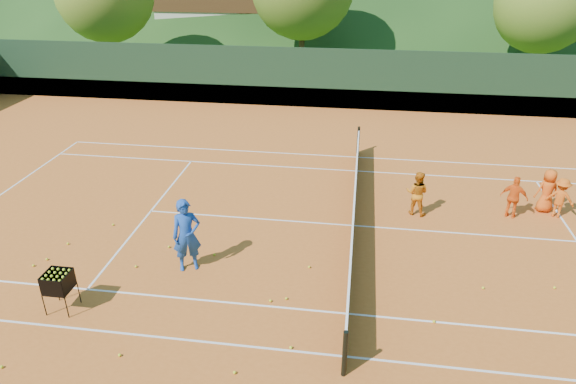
# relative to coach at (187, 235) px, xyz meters

# --- Properties ---
(ground) EXTENTS (400.00, 400.00, 0.00)m
(ground) POSITION_rel_coach_xyz_m (4.18, 2.85, -1.01)
(ground) COLOR #2B531A
(ground) RESTS_ON ground
(clay_court) EXTENTS (40.00, 24.00, 0.02)m
(clay_court) POSITION_rel_coach_xyz_m (4.18, 2.85, -1.00)
(clay_court) COLOR #BC5A1E
(clay_court) RESTS_ON ground
(coach) EXTENTS (0.86, 0.73, 1.99)m
(coach) POSITION_rel_coach_xyz_m (0.00, 0.00, 0.00)
(coach) COLOR #1947A5
(coach) RESTS_ON clay_court
(student_a) EXTENTS (0.82, 0.72, 1.42)m
(student_a) POSITION_rel_coach_xyz_m (6.09, 3.91, -0.28)
(student_a) COLOR orange
(student_a) RESTS_ON clay_court
(student_b) EXTENTS (0.86, 0.60, 1.36)m
(student_b) POSITION_rel_coach_xyz_m (9.02, 4.11, -0.31)
(student_b) COLOR orange
(student_b) RESTS_ON clay_court
(student_c) EXTENTS (0.78, 0.60, 1.42)m
(student_c) POSITION_rel_coach_xyz_m (10.14, 4.68, -0.28)
(student_c) COLOR #E55714
(student_c) RESTS_ON clay_court
(student_d) EXTENTS (0.95, 0.76, 1.28)m
(student_d) POSITION_rel_coach_xyz_m (10.44, 4.37, -0.35)
(student_d) COLOR #DC5B13
(student_d) RESTS_ON clay_court
(tennis_ball_0) EXTENTS (0.07, 0.07, 0.07)m
(tennis_ball_0) POSITION_rel_coach_xyz_m (-4.11, -0.54, -0.96)
(tennis_ball_0) COLOR #CEDA24
(tennis_ball_0) RESTS_ON clay_court
(tennis_ball_1) EXTENTS (0.07, 0.07, 0.07)m
(tennis_ball_1) POSITION_rel_coach_xyz_m (2.04, -3.42, -0.96)
(tennis_ball_1) COLOR #CEDA24
(tennis_ball_1) RESTS_ON clay_court
(tennis_ball_2) EXTENTS (0.07, 0.07, 0.07)m
(tennis_ball_2) POSITION_rel_coach_xyz_m (2.71, -0.95, -0.96)
(tennis_ball_2) COLOR #CEDA24
(tennis_ball_2) RESTS_ON clay_court
(tennis_ball_4) EXTENTS (0.07, 0.07, 0.07)m
(tennis_ball_4) POSITION_rel_coach_xyz_m (6.13, -1.29, -0.96)
(tennis_ball_4) COLOR #CEDA24
(tennis_ball_4) RESTS_ON clay_court
(tennis_ball_6) EXTENTS (0.07, 0.07, 0.07)m
(tennis_ball_6) POSITION_rel_coach_xyz_m (-1.41, -0.19, -0.96)
(tennis_ball_6) COLOR #CEDA24
(tennis_ball_6) RESTS_ON clay_court
(tennis_ball_7) EXTENTS (0.07, 0.07, 0.07)m
(tennis_ball_7) POSITION_rel_coach_xyz_m (-0.44, -3.30, -0.96)
(tennis_ball_7) COLOR #CEDA24
(tennis_ball_7) RESTS_ON clay_court
(tennis_ball_10) EXTENTS (0.07, 0.07, 0.07)m
(tennis_ball_10) POSITION_rel_coach_xyz_m (3.11, 0.44, -0.96)
(tennis_ball_10) COLOR #CEDA24
(tennis_ball_10) RESTS_ON clay_court
(tennis_ball_11) EXTENTS (0.07, 0.07, 0.07)m
(tennis_ball_11) POSITION_rel_coach_xyz_m (-2.99, 1.80, -0.96)
(tennis_ball_11) COLOR #CEDA24
(tennis_ball_11) RESTS_ON clay_court
(tennis_ball_12) EXTENTS (0.07, 0.07, 0.07)m
(tennis_ball_12) POSITION_rel_coach_xyz_m (3.05, -2.57, -0.96)
(tennis_ball_12) COLOR #CEDA24
(tennis_ball_12) RESTS_ON clay_court
(tennis_ball_13) EXTENTS (0.07, 0.07, 0.07)m
(tennis_ball_13) POSITION_rel_coach_xyz_m (-0.88, 0.85, -0.96)
(tennis_ball_13) COLOR #CEDA24
(tennis_ball_13) RESTS_ON clay_court
(tennis_ball_14) EXTENTS (0.07, 0.07, 0.07)m
(tennis_ball_14) POSITION_rel_coach_xyz_m (9.22, 0.43, -0.96)
(tennis_ball_14) COLOR #CEDA24
(tennis_ball_14) RESTS_ON clay_court
(tennis_ball_15) EXTENTS (0.07, 0.07, 0.07)m
(tennis_ball_15) POSITION_rel_coach_xyz_m (-3.93, -0.22, -0.96)
(tennis_ball_15) COLOR #CEDA24
(tennis_ball_15) RESTS_ON clay_court
(tennis_ball_17) EXTENTS (0.07, 0.07, 0.07)m
(tennis_ball_17) POSITION_rel_coach_xyz_m (0.49, 0.65, -0.96)
(tennis_ball_17) COLOR #CEDA24
(tennis_ball_17) RESTS_ON clay_court
(tennis_ball_19) EXTENTS (0.07, 0.07, 0.07)m
(tennis_ball_19) POSITION_rel_coach_xyz_m (2.35, -1.09, -0.96)
(tennis_ball_19) COLOR #CEDA24
(tennis_ball_19) RESTS_ON clay_court
(tennis_ball_20) EXTENTS (0.07, 0.07, 0.07)m
(tennis_ball_20) POSITION_rel_coach_xyz_m (-2.65, -3.95, -0.96)
(tennis_ball_20) COLOR #CEDA24
(tennis_ball_20) RESTS_ON clay_court
(tennis_ball_22) EXTENTS (0.07, 0.07, 0.07)m
(tennis_ball_22) POSITION_rel_coach_xyz_m (-3.78, 0.60, -0.96)
(tennis_ball_22) COLOR #CEDA24
(tennis_ball_22) RESTS_ON clay_court
(tennis_ball_23) EXTENTS (0.07, 0.07, 0.07)m
(tennis_ball_23) POSITION_rel_coach_xyz_m (-3.22, -0.99, -0.96)
(tennis_ball_23) COLOR #CEDA24
(tennis_ball_23) RESTS_ON clay_court
(tennis_ball_24) EXTENTS (0.07, 0.07, 0.07)m
(tennis_ball_24) POSITION_rel_coach_xyz_m (7.47, 0.16, -0.96)
(tennis_ball_24) COLOR #CEDA24
(tennis_ball_24) RESTS_ON clay_court
(court_lines) EXTENTS (23.83, 11.03, 0.00)m
(court_lines) POSITION_rel_coach_xyz_m (4.18, 2.85, -0.99)
(court_lines) COLOR white
(court_lines) RESTS_ON clay_court
(tennis_net) EXTENTS (0.10, 12.07, 1.10)m
(tennis_net) POSITION_rel_coach_xyz_m (4.18, 2.85, -0.49)
(tennis_net) COLOR black
(tennis_net) RESTS_ON clay_court
(perimeter_fence) EXTENTS (40.40, 24.24, 3.00)m
(perimeter_fence) POSITION_rel_coach_xyz_m (4.18, 2.85, 0.26)
(perimeter_fence) COLOR black
(perimeter_fence) RESTS_ON clay_court
(ball_hopper) EXTENTS (0.57, 0.57, 1.00)m
(ball_hopper) POSITION_rel_coach_xyz_m (-2.39, -2.03, -0.25)
(ball_hopper) COLOR black
(ball_hopper) RESTS_ON clay_court
(tree_c) EXTENTS (5.60, 5.60, 7.35)m
(tree_c) POSITION_rel_coach_xyz_m (14.18, 21.85, 3.53)
(tree_c) COLOR #412A1A
(tree_c) RESTS_ON ground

